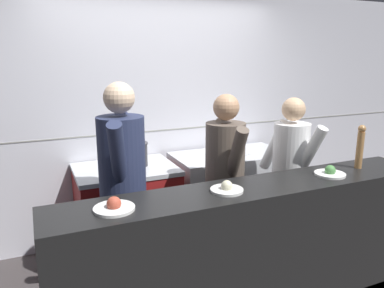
% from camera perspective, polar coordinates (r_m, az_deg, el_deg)
% --- Properties ---
extents(wall_back_tiled, '(8.00, 0.06, 2.60)m').
position_cam_1_polar(wall_back_tiled, '(4.02, -4.85, 4.28)').
color(wall_back_tiled, silver).
rests_on(wall_back_tiled, ground_plane).
extents(oven_range, '(0.94, 0.71, 0.90)m').
position_cam_1_polar(oven_range, '(3.75, -9.86, -10.11)').
color(oven_range, maroon).
rests_on(oven_range, ground_plane).
extents(prep_counter, '(1.21, 0.65, 0.91)m').
position_cam_1_polar(prep_counter, '(4.14, 5.76, -7.63)').
color(prep_counter, '#B7BABF').
rests_on(prep_counter, ground_plane).
extents(pass_counter, '(2.93, 0.45, 1.03)m').
position_cam_1_polar(pass_counter, '(2.92, 9.39, -15.97)').
color(pass_counter, black).
rests_on(pass_counter, ground_plane).
extents(stock_pot, '(0.25, 0.25, 0.23)m').
position_cam_1_polar(stock_pot, '(3.60, -8.65, -1.47)').
color(stock_pot, '#2D2D33').
rests_on(stock_pot, oven_range).
extents(chefs_knife, '(0.33, 0.16, 0.02)m').
position_cam_1_polar(chefs_knife, '(3.86, 7.13, -1.94)').
color(chefs_knife, '#B7BABF').
rests_on(chefs_knife, prep_counter).
extents(plated_dish_main, '(0.25, 0.25, 0.09)m').
position_cam_1_polar(plated_dish_main, '(2.31, -11.79, -9.33)').
color(plated_dish_main, white).
rests_on(plated_dish_main, pass_counter).
extents(plated_dish_appetiser, '(0.23, 0.23, 0.08)m').
position_cam_1_polar(plated_dish_appetiser, '(2.57, 5.32, -6.79)').
color(plated_dish_appetiser, white).
rests_on(plated_dish_appetiser, pass_counter).
extents(plated_dish_dessert, '(0.23, 0.23, 0.08)m').
position_cam_1_polar(plated_dish_dessert, '(3.08, 20.28, -4.13)').
color(plated_dish_dessert, white).
rests_on(plated_dish_dessert, pass_counter).
extents(pepper_mill, '(0.06, 0.06, 0.36)m').
position_cam_1_polar(pepper_mill, '(3.32, 24.24, -0.26)').
color(pepper_mill, '#AD7A47').
rests_on(pepper_mill, pass_counter).
extents(chef_head_cook, '(0.45, 0.75, 1.75)m').
position_cam_1_polar(chef_head_cook, '(2.93, -10.49, -5.96)').
color(chef_head_cook, black).
rests_on(chef_head_cook, ground_plane).
extents(chef_sous, '(0.36, 0.71, 1.63)m').
position_cam_1_polar(chef_sous, '(3.20, 5.00, -5.39)').
color(chef_sous, black).
rests_on(chef_sous, ground_plane).
extents(chef_line, '(0.40, 0.68, 1.57)m').
position_cam_1_polar(chef_line, '(3.55, 14.63, -4.40)').
color(chef_line, black).
rests_on(chef_line, ground_plane).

